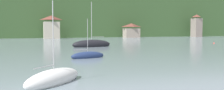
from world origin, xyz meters
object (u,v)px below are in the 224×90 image
Objects in this scene: shore_building_westcentral at (131,31)px; sailboat_mid_4 at (54,79)px; shore_building_west at (51,27)px; shore_building_central at (196,26)px; mooring_buoy_near at (214,43)px; sailboat_far_7 at (92,44)px; sailboat_mid_8 at (88,56)px.

sailboat_mid_4 is at bearing -116.88° from shore_building_westcentral.
shore_building_west is 64.31m from shore_building_central.
shore_building_westcentral is 44.81m from mooring_buoy_near.
sailboat_mid_4 is at bearing -142.38° from mooring_buoy_near.
shore_building_central is 75.89m from sailboat_far_7.
mooring_buoy_near is at bearing 16.32° from sailboat_mid_8.
sailboat_mid_4 is (-6.45, -76.40, -3.84)m from shore_building_west.
shore_building_west is 76.76m from sailboat_mid_4.
shore_building_west is 46.22m from sailboat_far_7.
shore_building_westcentral is 1.15× the size of sailboat_mid_4.
shore_building_westcentral reaches higher than mooring_buoy_near.
sailboat_far_7 is 1.87× the size of sailboat_mid_8.
shore_building_central reaches higher than sailboat_mid_4.
mooring_buoy_near is (30.69, 1.01, -0.45)m from sailboat_far_7.
sailboat_mid_8 is at bearing -152.12° from mooring_buoy_near.
shore_building_westcentral is 16.04× the size of mooring_buoy_near.
shore_building_westcentral is 0.69× the size of sailboat_far_7.
sailboat_far_7 is at bearing -85.36° from shore_building_west.
shore_building_west reaches higher than sailboat_mid_4.
sailboat_mid_4 is at bearing -123.88° from sailboat_mid_8.
sailboat_far_7 is at bearing 62.81° from sailboat_mid_8.
shore_building_central reaches higher than shore_building_west.
sailboat_far_7 is (3.73, -45.92, -3.69)m from shore_building_west.
shore_building_westcentral is at bearing -130.89° from sailboat_far_7.
sailboat_far_7 is (-28.42, -45.67, -2.40)m from shore_building_westcentral.
shore_building_westcentral reaches higher than sailboat_mid_8.
sailboat_far_7 is 18.56m from sailboat_mid_8.
shore_building_westcentral reaches higher than sailboat_mid_4.
sailboat_far_7 reaches higher than shore_building_west.
shore_building_westcentral is at bearing 92.90° from mooring_buoy_near.
sailboat_mid_8 reaches higher than mooring_buoy_near.
sailboat_mid_8 is (5.18, 12.61, -0.04)m from sailboat_mid_4.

